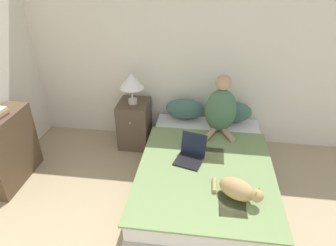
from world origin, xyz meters
TOP-DOWN VIEW (x-y plane):
  - wall_back at (0.00, 3.48)m, footprint 5.87×0.05m
  - bed at (0.02, 2.35)m, footprint 1.44×2.10m
  - pillow_near at (-0.30, 3.27)m, footprint 0.53×0.22m
  - pillow_far at (0.33, 3.27)m, footprint 0.53×0.22m
  - person_sitting at (0.17, 2.99)m, footprint 0.39×0.38m
  - cat_tabby at (0.32, 1.79)m, footprint 0.45×0.38m
  - laptop_open at (-0.16, 2.34)m, footprint 0.36×0.38m
  - nightstand at (-0.99, 3.17)m, footprint 0.41×0.48m
  - table_lamp at (-0.99, 3.15)m, footprint 0.32×0.32m
  - bookshelf at (-2.26, 2.21)m, footprint 0.29×0.79m

SIDE VIEW (x-z plane):
  - bed at x=0.02m, z-range 0.00..0.40m
  - nightstand at x=-0.99m, z-range 0.00..0.65m
  - bookshelf at x=-2.26m, z-range 0.00..0.86m
  - laptop_open at x=-0.16m, z-range 0.33..0.60m
  - cat_tabby at x=0.32m, z-range 0.41..0.60m
  - pillow_near at x=-0.30m, z-range 0.40..0.70m
  - pillow_far at x=0.33m, z-range 0.40..0.70m
  - person_sitting at x=0.17m, z-range 0.35..1.11m
  - table_lamp at x=-0.99m, z-range 0.75..1.17m
  - wall_back at x=0.00m, z-range 0.00..2.55m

